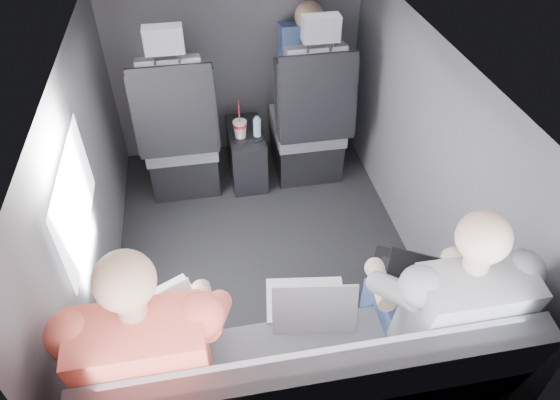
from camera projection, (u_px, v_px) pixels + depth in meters
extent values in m
plane|color=black|center=(266.00, 261.00, 3.11)|extent=(2.60, 2.60, 0.00)
plane|color=#B2B2AD|center=(261.00, 57.00, 2.23)|extent=(2.60, 2.60, 0.00)
cube|color=#56565B|center=(90.00, 195.00, 2.55)|extent=(0.02, 2.60, 1.35)
cube|color=#56565B|center=(422.00, 158.00, 2.79)|extent=(0.02, 2.60, 1.35)
cube|color=#56565B|center=(236.00, 68.00, 3.64)|extent=(1.80, 0.02, 1.35)
cube|color=white|center=(75.00, 199.00, 2.18)|extent=(0.02, 0.75, 0.42)
cube|color=black|center=(317.00, 88.00, 3.15)|extent=(0.35, 0.11, 0.59)
cube|color=black|center=(185.00, 163.00, 3.64)|extent=(0.46, 0.48, 0.30)
cube|color=slate|center=(181.00, 138.00, 3.47)|extent=(0.48, 0.46, 0.14)
cube|color=slate|center=(174.00, 106.00, 3.08)|extent=(0.38, 0.18, 0.61)
cube|color=black|center=(139.00, 113.00, 3.07)|extent=(0.08, 0.21, 0.53)
cube|color=black|center=(210.00, 107.00, 3.13)|extent=(0.08, 0.21, 0.53)
cube|color=black|center=(175.00, 113.00, 3.04)|extent=(0.50, 0.11, 0.58)
cube|color=slate|center=(163.00, 40.00, 2.77)|extent=(0.22, 0.10, 0.15)
cube|color=black|center=(305.00, 150.00, 3.76)|extent=(0.46, 0.48, 0.30)
cube|color=slate|center=(307.00, 126.00, 3.60)|extent=(0.48, 0.46, 0.14)
cube|color=slate|center=(316.00, 93.00, 3.21)|extent=(0.38, 0.18, 0.61)
cube|color=black|center=(282.00, 100.00, 3.20)|extent=(0.08, 0.21, 0.53)
cube|color=black|center=(348.00, 94.00, 3.26)|extent=(0.08, 0.21, 0.53)
cube|color=black|center=(318.00, 99.00, 3.16)|extent=(0.50, 0.11, 0.58)
cube|color=slate|center=(321.00, 28.00, 2.89)|extent=(0.22, 0.10, 0.15)
cube|color=black|center=(247.00, 154.00, 3.64)|extent=(0.24, 0.48, 0.40)
cylinder|color=black|center=(240.00, 140.00, 3.41)|extent=(0.09, 0.09, 0.01)
cylinder|color=black|center=(256.00, 139.00, 3.42)|extent=(0.09, 0.09, 0.01)
cube|color=slate|center=(302.00, 395.00, 2.20)|extent=(1.60, 0.50, 0.45)
cube|color=slate|center=(319.00, 391.00, 1.74)|extent=(1.60, 0.17, 0.47)
cylinder|color=red|center=(240.00, 125.00, 3.37)|extent=(0.09, 0.09, 0.02)
cylinder|color=white|center=(240.00, 122.00, 3.36)|extent=(0.10, 0.10, 0.01)
cylinder|color=red|center=(239.00, 111.00, 3.30)|extent=(0.01, 0.01, 0.16)
cylinder|color=#A6C7E1|center=(257.00, 128.00, 3.41)|extent=(0.05, 0.05, 0.14)
cylinder|color=#A6C7E1|center=(257.00, 118.00, 3.36)|extent=(0.03, 0.03, 0.02)
cube|color=white|center=(162.00, 310.00, 2.11)|extent=(0.40, 0.36, 0.02)
cube|color=silver|center=(162.00, 311.00, 2.09)|extent=(0.30, 0.24, 0.00)
cube|color=white|center=(162.00, 295.00, 2.16)|extent=(0.11, 0.09, 0.00)
cube|color=white|center=(158.00, 322.00, 1.92)|extent=(0.33, 0.21, 0.23)
cube|color=silver|center=(158.00, 320.00, 1.93)|extent=(0.28, 0.18, 0.20)
cube|color=#BBBCC0|center=(306.00, 300.00, 2.15)|extent=(0.37, 0.28, 0.02)
cube|color=silver|center=(307.00, 301.00, 2.13)|extent=(0.29, 0.17, 0.00)
cube|color=#BBBCC0|center=(302.00, 286.00, 2.20)|extent=(0.11, 0.07, 0.00)
cube|color=#BBBCC0|center=(315.00, 310.00, 1.96)|extent=(0.34, 0.12, 0.22)
cube|color=silver|center=(314.00, 309.00, 1.97)|extent=(0.30, 0.09, 0.19)
cube|color=black|center=(411.00, 274.00, 2.26)|extent=(0.43, 0.39, 0.02)
cube|color=black|center=(412.00, 275.00, 2.24)|extent=(0.32, 0.26, 0.00)
cube|color=black|center=(405.00, 261.00, 2.31)|extent=(0.12, 0.10, 0.00)
cube|color=black|center=(430.00, 282.00, 2.06)|extent=(0.35, 0.24, 0.24)
cube|color=silver|center=(429.00, 281.00, 2.07)|extent=(0.30, 0.20, 0.20)
cube|color=#38373D|center=(131.00, 360.00, 2.01)|extent=(0.16, 0.46, 0.14)
cube|color=#38373D|center=(189.00, 351.00, 2.04)|extent=(0.16, 0.46, 0.14)
cube|color=#38373D|center=(145.00, 349.00, 2.38)|extent=(0.14, 0.14, 0.45)
cube|color=#38373D|center=(194.00, 342.00, 2.41)|extent=(0.14, 0.14, 0.45)
cube|color=#D94D47|center=(148.00, 365.00, 1.71)|extent=(0.42, 0.28, 0.57)
sphere|color=tan|center=(124.00, 281.00, 1.46)|extent=(0.19, 0.19, 0.19)
cylinder|color=tan|center=(99.00, 323.00, 1.95)|extent=(0.12, 0.29, 0.13)
cylinder|color=tan|center=(207.00, 308.00, 2.01)|extent=(0.12, 0.29, 0.13)
cube|color=navy|center=(402.00, 318.00, 2.17)|extent=(0.15, 0.45, 0.13)
cube|color=navy|center=(450.00, 310.00, 2.20)|extent=(0.15, 0.45, 0.13)
cube|color=navy|center=(376.00, 315.00, 2.53)|extent=(0.13, 0.13, 0.45)
cube|color=navy|center=(417.00, 309.00, 2.56)|extent=(0.13, 0.13, 0.45)
cube|color=gray|center=(460.00, 317.00, 1.87)|extent=(0.40, 0.27, 0.55)
sphere|color=beige|center=(484.00, 237.00, 1.64)|extent=(0.18, 0.18, 0.18)
cylinder|color=beige|center=(380.00, 283.00, 2.11)|extent=(0.11, 0.28, 0.12)
cylinder|color=beige|center=(469.00, 270.00, 2.17)|extent=(0.11, 0.28, 0.12)
cube|color=navy|center=(308.00, 62.00, 3.47)|extent=(0.38, 0.25, 0.56)
sphere|color=tan|center=(309.00, 16.00, 3.28)|extent=(0.19, 0.19, 0.19)
cube|color=navy|center=(305.00, 96.00, 3.71)|extent=(0.33, 0.38, 0.12)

